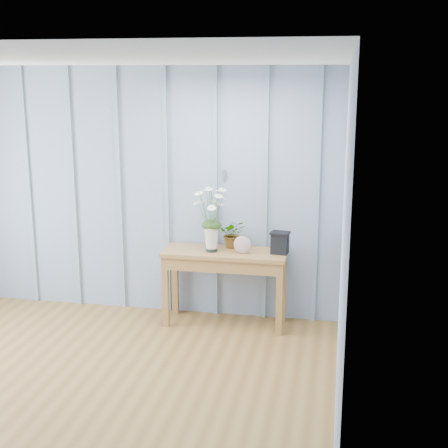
% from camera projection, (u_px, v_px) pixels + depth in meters
% --- Properties ---
extents(ground, '(4.50, 4.50, 0.00)m').
position_uv_depth(ground, '(51.00, 420.00, 4.47)').
color(ground, brown).
rests_on(ground, ground).
extents(room_shell, '(4.00, 4.50, 2.50)m').
position_uv_depth(room_shell, '(87.00, 131.00, 4.87)').
color(room_shell, '#8998B1').
rests_on(room_shell, ground).
extents(sideboard, '(1.20, 0.45, 0.75)m').
position_uv_depth(sideboard, '(225.00, 262.00, 6.06)').
color(sideboard, olive).
rests_on(sideboard, ground).
extents(daisy_vase, '(0.48, 0.36, 0.67)m').
position_uv_depth(daisy_vase, '(211.00, 208.00, 5.92)').
color(daisy_vase, black).
rests_on(daisy_vase, sideboard).
extents(spider_plant, '(0.29, 0.27, 0.28)m').
position_uv_depth(spider_plant, '(233.00, 234.00, 6.13)').
color(spider_plant, '#213E15').
rests_on(spider_plant, sideboard).
extents(felt_disc_vessel, '(0.18, 0.06, 0.17)m').
position_uv_depth(felt_disc_vessel, '(242.00, 245.00, 5.92)').
color(felt_disc_vessel, '#814558').
rests_on(felt_disc_vessel, sideboard).
extents(carved_box, '(0.19, 0.16, 0.21)m').
position_uv_depth(carved_box, '(280.00, 243.00, 5.92)').
color(carved_box, black).
rests_on(carved_box, sideboard).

